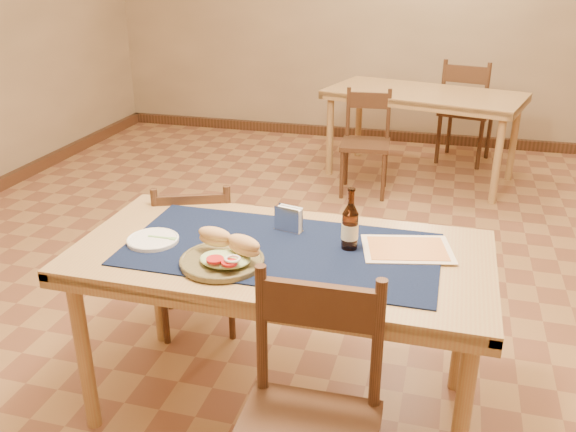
% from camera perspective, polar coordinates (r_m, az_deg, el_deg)
% --- Properties ---
extents(room, '(6.04, 7.04, 2.84)m').
position_cam_1_polar(room, '(2.91, 3.76, 15.35)').
color(room, '#9C6F44').
rests_on(room, ground).
extents(main_table, '(1.60, 0.80, 0.75)m').
position_cam_1_polar(main_table, '(2.39, -0.63, -4.93)').
color(main_table, '#A2824C').
rests_on(main_table, ground).
extents(placemat, '(1.20, 0.60, 0.01)m').
position_cam_1_polar(placemat, '(2.35, -0.64, -3.10)').
color(placemat, '#0F1837').
rests_on(placemat, main_table).
extents(baseboard, '(6.00, 7.00, 0.10)m').
position_cam_1_polar(baseboard, '(3.37, 3.16, -8.00)').
color(baseboard, '#482A19').
rests_on(baseboard, ground).
extents(back_table, '(1.73, 1.16, 0.75)m').
position_cam_1_polar(back_table, '(5.32, 12.58, 10.42)').
color(back_table, '#A2824C').
rests_on(back_table, ground).
extents(chair_main_far, '(0.50, 0.50, 0.83)m').
position_cam_1_polar(chair_main_far, '(3.07, -8.62, -3.45)').
color(chair_main_far, '#482A19').
rests_on(chair_main_far, ground).
extents(chair_main_near, '(0.44, 0.44, 0.93)m').
position_cam_1_polar(chair_main_near, '(1.95, 1.83, -18.99)').
color(chair_main_near, '#482A19').
rests_on(chair_main_near, ground).
extents(chair_back_near, '(0.41, 0.41, 0.82)m').
position_cam_1_polar(chair_back_near, '(4.96, 7.29, 7.01)').
color(chair_back_near, '#482A19').
rests_on(chair_back_near, ground).
extents(chair_back_far, '(0.53, 0.53, 0.96)m').
position_cam_1_polar(chair_back_far, '(5.88, 16.32, 9.52)').
color(chair_back_far, '#482A19').
rests_on(chair_back_far, ground).
extents(sandwich_plate, '(0.32, 0.31, 0.12)m').
position_cam_1_polar(sandwich_plate, '(2.23, -5.97, -3.73)').
color(sandwich_plate, brown).
rests_on(sandwich_plate, placemat).
extents(side_plate, '(0.20, 0.20, 0.02)m').
position_cam_1_polar(side_plate, '(2.46, -12.53, -2.15)').
color(side_plate, white).
rests_on(side_plate, placemat).
extents(fork, '(0.12, 0.02, 0.00)m').
position_cam_1_polar(fork, '(2.45, -11.46, -2.01)').
color(fork, '#87CA6F').
rests_on(fork, side_plate).
extents(beer_bottle, '(0.07, 0.07, 0.25)m').
position_cam_1_polar(beer_bottle, '(2.33, 5.82, -0.98)').
color(beer_bottle, '#3F1D0B').
rests_on(beer_bottle, placemat).
extents(napkin_holder, '(0.13, 0.07, 0.11)m').
position_cam_1_polar(napkin_holder, '(2.48, 0.06, -0.32)').
color(napkin_holder, silver).
rests_on(napkin_holder, placemat).
extents(menu_card, '(0.38, 0.32, 0.01)m').
position_cam_1_polar(menu_card, '(2.38, 11.10, -3.04)').
color(menu_card, beige).
rests_on(menu_card, placemat).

